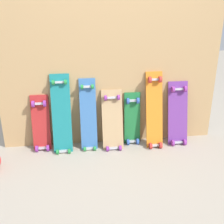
{
  "coord_description": "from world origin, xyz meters",
  "views": [
    {
      "loc": [
        -0.38,
        -2.99,
        1.62
      ],
      "look_at": [
        0.0,
        -0.07,
        0.43
      ],
      "focal_mm": 45.07,
      "sensor_mm": 36.0,
      "label": 1
    }
  ],
  "objects": [
    {
      "name": "skateboard_orange",
      "position": [
        0.49,
        -0.08,
        0.4
      ],
      "size": [
        0.19,
        0.29,
        0.92
      ],
      "color": "orange",
      "rests_on": "ground"
    },
    {
      "name": "skateboard_red",
      "position": [
        -0.8,
        -0.02,
        0.29
      ],
      "size": [
        0.2,
        0.18,
        0.69
      ],
      "color": "#B22626",
      "rests_on": "ground"
    },
    {
      "name": "plywood_wall_panel",
      "position": [
        0.0,
        0.07,
        0.86
      ],
      "size": [
        2.5,
        0.04,
        1.71
      ],
      "primitive_type": "cube",
      "color": "tan",
      "rests_on": "ground"
    },
    {
      "name": "skateboard_purple",
      "position": [
        0.79,
        -0.06,
        0.34
      ],
      "size": [
        0.24,
        0.25,
        0.8
      ],
      "color": "#6B338C",
      "rests_on": "ground"
    },
    {
      "name": "skateboard_teal",
      "position": [
        -0.57,
        -0.06,
        0.4
      ],
      "size": [
        0.21,
        0.26,
        0.94
      ],
      "color": "#197A7F",
      "rests_on": "ground"
    },
    {
      "name": "skateboard_green",
      "position": [
        0.25,
        -0.01,
        0.28
      ],
      "size": [
        0.19,
        0.15,
        0.68
      ],
      "color": "#1E7238",
      "rests_on": "ground"
    },
    {
      "name": "ground_plane",
      "position": [
        0.0,
        0.0,
        0.0
      ],
      "size": [
        12.0,
        12.0,
        0.0
      ],
      "primitive_type": "plane",
      "color": "#A89E8E"
    },
    {
      "name": "skateboard_blue",
      "position": [
        -0.27,
        -0.05,
        0.37
      ],
      "size": [
        0.19,
        0.23,
        0.88
      ],
      "color": "#386BAD",
      "rests_on": "ground"
    },
    {
      "name": "skateboard_natural",
      "position": [
        0.01,
        -0.07,
        0.3
      ],
      "size": [
        0.24,
        0.27,
        0.73
      ],
      "color": "tan",
      "rests_on": "ground"
    }
  ]
}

